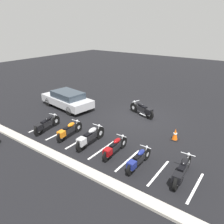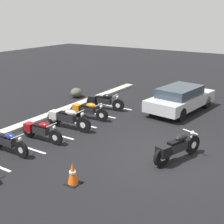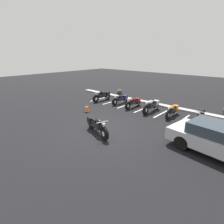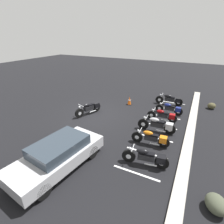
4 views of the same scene
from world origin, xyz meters
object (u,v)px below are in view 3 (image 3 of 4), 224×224
Objects in this scene: parked_bike_0 at (103,95)px; parked_bike_1 at (121,99)px; parked_bike_3 at (152,105)px; traffic_cone at (87,108)px; car_silver at (224,141)px; landscape_rock_0 at (119,92)px; motorcycle_black_featured at (96,125)px; parked_bike_2 at (134,102)px; parked_bike_5 at (200,115)px; parked_bike_4 at (173,110)px.

parked_bike_0 reaches higher than parked_bike_1.
parked_bike_3 is 3.26× the size of traffic_cone.
traffic_cone is at bearing -172.76° from car_silver.
parked_bike_3 is 3.82× the size of landscape_rock_0.
parked_bike_1 is 2.84× the size of traffic_cone.
parked_bike_0 reaches higher than traffic_cone.
parked_bike_2 is (-1.26, 5.15, -0.05)m from motorcycle_black_featured.
parked_bike_4 is at bearing -91.24° from parked_bike_5.
parked_bike_4 is at bearing 88.49° from parked_bike_0.
traffic_cone is at bearing -31.46° from parked_bike_2.
parked_bike_3 reaches higher than parked_bike_2.
parked_bike_4 is (1.52, 0.03, -0.05)m from parked_bike_3.
parked_bike_0 is 1.04× the size of parked_bike_5.
car_silver is at bearing 67.84° from parked_bike_1.
parked_bike_2 is at bearing 60.14° from traffic_cone.
parked_bike_4 is at bearing 88.62° from parked_bike_3.
parked_bike_2 is 3.11m from parked_bike_4.
parked_bike_3 reaches higher than landscape_rock_0.
parked_bike_3 reaches higher than parked_bike_0.
parked_bike_0 is at bearing -89.62° from parked_bike_2.
parked_bike_3 is 4.70m from traffic_cone.
landscape_rock_0 is (-2.47, 2.78, -0.17)m from parked_bike_1.
motorcycle_black_featured is 3.67× the size of landscape_rock_0.
parked_bike_0 is at bearing 150.51° from motorcycle_black_featured.
parked_bike_4 is at bearing -22.74° from landscape_rock_0.
motorcycle_black_featured is at bearing -24.25° from parked_bike_4.
traffic_cone is (-1.84, -3.20, -0.09)m from parked_bike_2.
parked_bike_2 reaches higher than landscape_rock_0.
parked_bike_5 is at bearing -17.33° from landscape_rock_0.
car_silver is (8.10, -3.42, 0.27)m from parked_bike_1.
parked_bike_5 is (1.68, 0.23, 0.02)m from parked_bike_4.
parked_bike_0 is 8.09m from parked_bike_5.
parked_bike_3 is (0.33, 5.17, 0.00)m from motorcycle_black_featured.
parked_bike_2 is (1.44, -0.21, 0.01)m from parked_bike_1.
parked_bike_1 is at bearing 96.86° from parked_bike_0.
parked_bike_3 is 6.01m from car_silver.
traffic_cone is at bearing 166.18° from motorcycle_black_featured.
parked_bike_5 is at bearing 75.37° from motorcycle_black_featured.
parked_bike_5 reaches higher than traffic_cone.
car_silver reaches higher than parked_bike_4.
motorcycle_black_featured is 6.79m from parked_bike_0.
motorcycle_black_featured is at bearing -32.27° from traffic_cone.
parked_bike_0 is 6.40m from parked_bike_4.
landscape_rock_0 is (-3.91, 2.99, -0.18)m from parked_bike_2.
parked_bike_0 is 0.97× the size of parked_bike_3.
parked_bike_5 is at bearing 125.49° from car_silver.
parked_bike_4 is (6.40, 0.16, -0.04)m from parked_bike_0.
parked_bike_0 is 1.08× the size of parked_bike_4.
parked_bike_4 reaches higher than traffic_cone.
parked_bike_0 is 1.10× the size of parked_bike_2.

